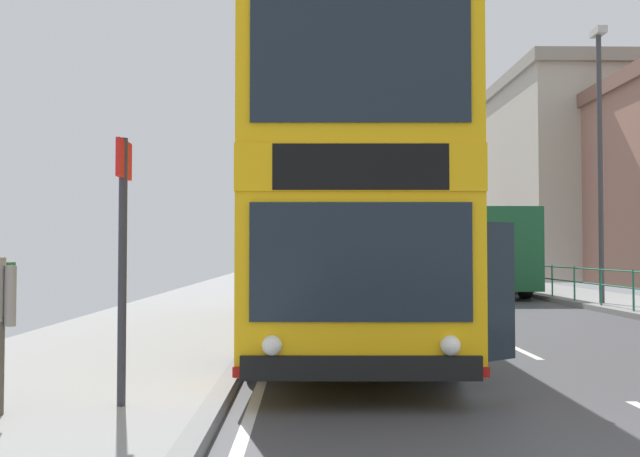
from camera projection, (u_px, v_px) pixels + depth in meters
name	position (u px, v px, depth m)	size (l,w,h in m)	color
double_decker_bus_main	(343.00, 210.00, 12.06)	(3.18, 10.82, 4.38)	#F4B20F
background_bus_far_lane	(471.00, 250.00, 26.17)	(2.63, 9.23, 3.00)	#19512D
bus_stop_sign_near	(123.00, 239.00, 6.51)	(0.08, 0.44, 2.51)	#2D2D33
street_lamp_far_side	(600.00, 143.00, 19.43)	(0.28, 0.60, 7.73)	#38383D
bare_tree_far_01	(462.00, 215.00, 40.77)	(2.24, 2.31, 7.23)	brown
background_building_01	(590.00, 180.00, 42.90)	(11.92, 15.63, 12.02)	#B2A899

